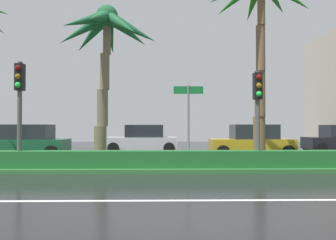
% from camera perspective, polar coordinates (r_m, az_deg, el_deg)
% --- Properties ---
extents(ground_plane, '(90.00, 42.00, 0.10)m').
position_cam_1_polar(ground_plane, '(14.30, 0.95, -7.83)').
color(ground_plane, black).
extents(near_lane_divider_stripe, '(81.00, 0.14, 0.01)m').
position_cam_1_polar(near_lane_divider_stripe, '(7.39, 2.89, -13.75)').
color(near_lane_divider_stripe, white).
rests_on(near_lane_divider_stripe, ground_plane).
extents(median_strip, '(85.50, 4.00, 0.15)m').
position_cam_1_polar(median_strip, '(13.29, 1.10, -7.80)').
color(median_strip, '#2D6B33').
rests_on(median_strip, ground_plane).
extents(median_hedge, '(76.50, 0.70, 0.60)m').
position_cam_1_polar(median_hedge, '(11.86, 1.36, -6.78)').
color(median_hedge, '#1E6028').
rests_on(median_hedge, median_strip).
extents(palm_tree_centre_left, '(4.31, 4.41, 6.49)m').
position_cam_1_polar(palm_tree_centre_left, '(14.19, -10.70, 13.97)').
color(palm_tree_centre_left, brown).
rests_on(palm_tree_centre_left, median_strip).
extents(palm_tree_centre, '(4.44, 4.42, 8.06)m').
position_cam_1_polar(palm_tree_centre, '(14.83, 15.77, 18.70)').
color(palm_tree_centre, brown).
rests_on(palm_tree_centre, median_strip).
extents(traffic_signal_median_left, '(0.28, 0.43, 3.79)m').
position_cam_1_polar(traffic_signal_median_left, '(12.91, -24.35, 4.04)').
color(traffic_signal_median_left, '#4C4C47').
rests_on(traffic_signal_median_left, median_strip).
extents(traffic_signal_median_right, '(0.28, 0.43, 3.48)m').
position_cam_1_polar(traffic_signal_median_right, '(12.34, 15.30, 3.24)').
color(traffic_signal_median_right, '#4C4C47').
rests_on(traffic_signal_median_right, median_strip).
extents(street_name_sign, '(1.10, 0.08, 3.00)m').
position_cam_1_polar(street_name_sign, '(12.19, 3.56, 1.04)').
color(street_name_sign, slate).
rests_on(street_name_sign, median_strip).
extents(car_in_traffic_leading, '(4.30, 2.02, 1.72)m').
position_cam_1_polar(car_in_traffic_leading, '(18.72, -23.33, -3.47)').
color(car_in_traffic_leading, '#195133').
rests_on(car_in_traffic_leading, ground_plane).
extents(car_in_traffic_second, '(4.30, 2.02, 1.72)m').
position_cam_1_polar(car_in_traffic_second, '(20.41, -4.37, -3.36)').
color(car_in_traffic_second, silver).
rests_on(car_in_traffic_second, ground_plane).
extents(car_in_traffic_third, '(4.30, 2.02, 1.72)m').
position_cam_1_polar(car_in_traffic_third, '(18.00, 14.34, -3.62)').
color(car_in_traffic_third, '#B28C1E').
rests_on(car_in_traffic_third, ground_plane).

